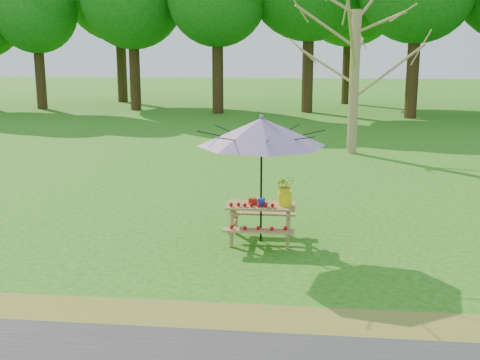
# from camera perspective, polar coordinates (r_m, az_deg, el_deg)

# --- Properties ---
(ground) EXTENTS (120.00, 120.00, 0.00)m
(ground) POSITION_cam_1_polar(r_m,az_deg,el_deg) (11.19, -18.37, -5.63)
(ground) COLOR #206813
(ground) RESTS_ON ground
(picnic_table) EXTENTS (1.20, 1.32, 0.67)m
(picnic_table) POSITION_cam_1_polar(r_m,az_deg,el_deg) (10.61, 1.99, -4.13)
(picnic_table) COLOR #936742
(picnic_table) RESTS_ON ground
(patio_umbrella) EXTENTS (2.56, 2.56, 2.25)m
(patio_umbrella) POSITION_cam_1_polar(r_m,az_deg,el_deg) (10.27, 2.06, 4.58)
(patio_umbrella) COLOR black
(patio_umbrella) RESTS_ON ground
(produce_bins) EXTENTS (0.30, 0.38, 0.13)m
(produce_bins) POSITION_cam_1_polar(r_m,az_deg,el_deg) (10.52, 1.75, -2.04)
(produce_bins) COLOR #A91E0D
(produce_bins) RESTS_ON picnic_table
(tomatoes_row) EXTENTS (0.77, 0.13, 0.07)m
(tomatoes_row) POSITION_cam_1_polar(r_m,az_deg,el_deg) (10.35, 1.10, -2.38)
(tomatoes_row) COLOR red
(tomatoes_row) RESTS_ON picnic_table
(flower_bucket) EXTENTS (0.40, 0.38, 0.53)m
(flower_bucket) POSITION_cam_1_polar(r_m,az_deg,el_deg) (10.42, 4.31, -0.91)
(flower_bucket) COLOR yellow
(flower_bucket) RESTS_ON picnic_table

